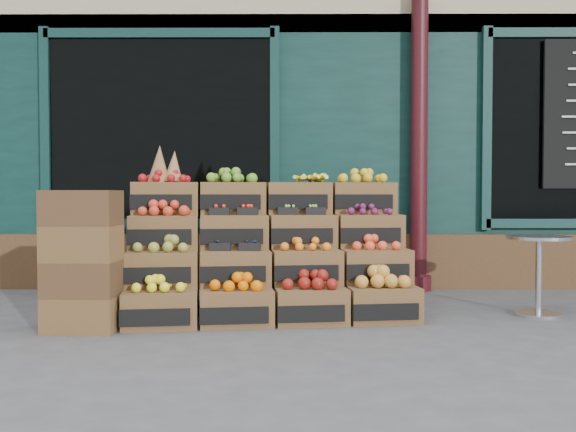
{
  "coord_description": "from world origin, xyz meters",
  "views": [
    {
      "loc": [
        -0.18,
        -4.85,
        1.04
      ],
      "look_at": [
        -0.2,
        0.7,
        0.85
      ],
      "focal_mm": 40.0,
      "sensor_mm": 36.0,
      "label": 1
    }
  ],
  "objects": [
    {
      "name": "shop_facade",
      "position": [
        0.0,
        5.11,
        2.4
      ],
      "size": [
        12.0,
        6.24,
        4.8
      ],
      "color": "#0D2E29",
      "rests_on": "ground"
    },
    {
      "name": "shopkeeper",
      "position": [
        -2.1,
        2.95,
        1.05
      ],
      "size": [
        0.83,
        0.6,
        2.11
      ],
      "primitive_type": "imported",
      "rotation": [
        0.0,
        0.0,
        3.27
      ],
      "color": "#185621",
      "rests_on": "ground"
    },
    {
      "name": "ground",
      "position": [
        0.0,
        0.0,
        0.0
      ],
      "size": [
        60.0,
        60.0,
        0.0
      ],
      "primitive_type": "plane",
      "color": "#49494C",
      "rests_on": "ground"
    },
    {
      "name": "spare_crates",
      "position": [
        -1.75,
        -0.02,
        0.53
      ],
      "size": [
        0.55,
        0.39,
        1.07
      ],
      "rotation": [
        0.0,
        0.0,
        -0.04
      ],
      "color": "brown",
      "rests_on": "ground"
    },
    {
      "name": "bistro_table",
      "position": [
        1.94,
        0.62,
        0.43
      ],
      "size": [
        0.54,
        0.54,
        0.68
      ],
      "rotation": [
        0.0,
        0.0,
        -0.05
      ],
      "color": "silver",
      "rests_on": "ground"
    },
    {
      "name": "crate_display",
      "position": [
        -0.38,
        0.72,
        0.45
      ],
      "size": [
        2.48,
        1.44,
        1.47
      ],
      "rotation": [
        0.0,
        0.0,
        0.13
      ],
      "color": "brown",
      "rests_on": "ground"
    }
  ]
}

